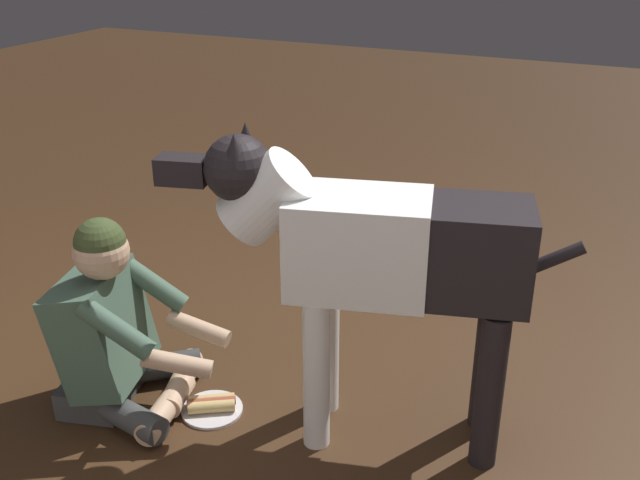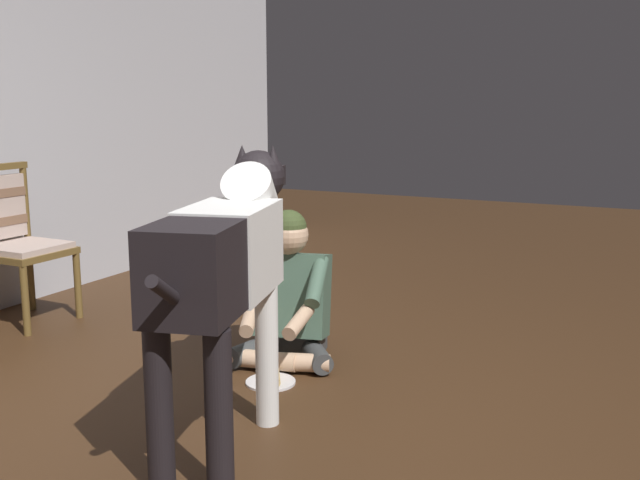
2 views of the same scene
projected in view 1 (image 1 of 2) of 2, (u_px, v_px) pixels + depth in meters
name	position (u px, v px, depth m)	size (l,w,h in m)	color
ground_plane	(369.00, 394.00, 3.03)	(15.41, 15.41, 0.00)	#3C2514
person_sitting_on_floor	(115.00, 332.00, 2.85)	(0.71, 0.58, 0.81)	#393B3B
large_dog	(375.00, 254.00, 2.52)	(1.43, 0.52, 1.17)	silver
hot_dog_on_plate	(212.00, 406.00, 2.92)	(0.25, 0.25, 0.06)	silver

